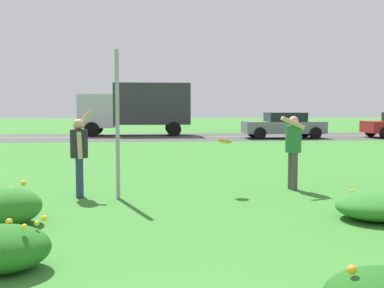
{
  "coord_description": "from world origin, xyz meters",
  "views": [
    {
      "loc": [
        -0.3,
        -2.26,
        1.78
      ],
      "look_at": [
        0.47,
        6.43,
        1.09
      ],
      "focal_mm": 44.11,
      "sensor_mm": 36.0,
      "label": 1
    }
  ],
  "objects_px": {
    "box_truck_silver": "(137,106)",
    "frisbee_orange": "(225,141)",
    "sign_post_near_path": "(117,125)",
    "car_gray_center_left": "(284,125)",
    "person_thrower_dark_shirt": "(79,150)",
    "person_catcher_green_shirt": "(293,146)"
  },
  "relations": [
    {
      "from": "sign_post_near_path",
      "to": "car_gray_center_left",
      "type": "xyz_separation_m",
      "value": [
        8.13,
        16.89,
        -0.69
      ]
    },
    {
      "from": "person_catcher_green_shirt",
      "to": "box_truck_silver",
      "type": "height_order",
      "value": "box_truck_silver"
    },
    {
      "from": "person_thrower_dark_shirt",
      "to": "frisbee_orange",
      "type": "xyz_separation_m",
      "value": [
        2.9,
        0.13,
        0.15
      ]
    },
    {
      "from": "box_truck_silver",
      "to": "frisbee_orange",
      "type": "bearing_deg",
      "value": -83.37
    },
    {
      "from": "person_thrower_dark_shirt",
      "to": "car_gray_center_left",
      "type": "xyz_separation_m",
      "value": [
        8.9,
        16.65,
        -0.18
      ]
    },
    {
      "from": "frisbee_orange",
      "to": "person_thrower_dark_shirt",
      "type": "bearing_deg",
      "value": -177.44
    },
    {
      "from": "sign_post_near_path",
      "to": "box_truck_silver",
      "type": "distance_m",
      "value": 20.13
    },
    {
      "from": "sign_post_near_path",
      "to": "frisbee_orange",
      "type": "xyz_separation_m",
      "value": [
        2.14,
        0.36,
        -0.36
      ]
    },
    {
      "from": "person_thrower_dark_shirt",
      "to": "frisbee_orange",
      "type": "height_order",
      "value": "person_thrower_dark_shirt"
    },
    {
      "from": "sign_post_near_path",
      "to": "box_truck_silver",
      "type": "relative_size",
      "value": 0.43
    },
    {
      "from": "person_catcher_green_shirt",
      "to": "box_truck_silver",
      "type": "xyz_separation_m",
      "value": [
        -3.83,
        19.45,
        0.86
      ]
    },
    {
      "from": "sign_post_near_path",
      "to": "person_thrower_dark_shirt",
      "type": "distance_m",
      "value": 0.95
    },
    {
      "from": "person_thrower_dark_shirt",
      "to": "person_catcher_green_shirt",
      "type": "relative_size",
      "value": 1.08
    },
    {
      "from": "person_catcher_green_shirt",
      "to": "person_thrower_dark_shirt",
      "type": "bearing_deg",
      "value": -174.17
    },
    {
      "from": "person_catcher_green_shirt",
      "to": "car_gray_center_left",
      "type": "xyz_separation_m",
      "value": [
        4.47,
        16.2,
        -0.21
      ]
    },
    {
      "from": "sign_post_near_path",
      "to": "person_catcher_green_shirt",
      "type": "bearing_deg",
      "value": 10.56
    },
    {
      "from": "person_catcher_green_shirt",
      "to": "frisbee_orange",
      "type": "relative_size",
      "value": 5.49
    },
    {
      "from": "frisbee_orange",
      "to": "car_gray_center_left",
      "type": "height_order",
      "value": "car_gray_center_left"
    },
    {
      "from": "frisbee_orange",
      "to": "box_truck_silver",
      "type": "xyz_separation_m",
      "value": [
        -2.3,
        19.77,
        0.73
      ]
    },
    {
      "from": "sign_post_near_path",
      "to": "person_catcher_green_shirt",
      "type": "relative_size",
      "value": 1.8
    },
    {
      "from": "sign_post_near_path",
      "to": "frisbee_orange",
      "type": "bearing_deg",
      "value": 9.58
    },
    {
      "from": "frisbee_orange",
      "to": "box_truck_silver",
      "type": "relative_size",
      "value": 0.04
    }
  ]
}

